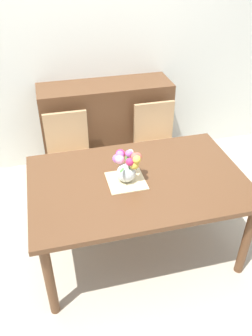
% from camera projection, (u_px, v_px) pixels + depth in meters
% --- Properties ---
extents(ground_plane, '(12.00, 12.00, 0.00)m').
position_uv_depth(ground_plane, '(136.00, 246.00, 3.06)').
color(ground_plane, '#B7AD99').
extents(back_wall, '(7.00, 0.10, 2.80)m').
position_uv_depth(back_wall, '(97.00, 38.00, 3.52)').
color(back_wall, silver).
rests_on(back_wall, ground_plane).
extents(dining_table, '(1.66, 1.07, 0.74)m').
position_uv_depth(dining_table, '(138.00, 188.00, 2.68)').
color(dining_table, brown).
rests_on(dining_table, ground_plane).
extents(chair_left, '(0.42, 0.42, 0.90)m').
position_uv_depth(chair_left, '(69.00, 152.00, 3.37)').
color(chair_left, tan).
rests_on(chair_left, ground_plane).
extents(chair_right, '(0.42, 0.42, 0.90)m').
position_uv_depth(chair_right, '(156.00, 141.00, 3.55)').
color(chair_right, tan).
rests_on(chair_right, ground_plane).
extents(dresser, '(1.40, 0.47, 1.00)m').
position_uv_depth(dresser, '(106.00, 127.00, 3.83)').
color(dresser, brown).
rests_on(dresser, ground_plane).
extents(placemat, '(0.28, 0.28, 0.01)m').
position_uv_depth(placemat, '(126.00, 180.00, 2.61)').
color(placemat, '#CCB789').
rests_on(placemat, dining_table).
extents(flower_vase, '(0.21, 0.24, 0.25)m').
position_uv_depth(flower_vase, '(127.00, 165.00, 2.55)').
color(flower_vase, silver).
rests_on(flower_vase, placemat).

